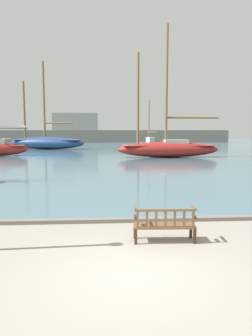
{
  "coord_description": "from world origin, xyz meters",
  "views": [
    {
      "loc": [
        -0.58,
        -6.34,
        2.96
      ],
      "look_at": [
        0.49,
        10.0,
        1.0
      ],
      "focal_mm": 35.0,
      "sensor_mm": 36.0,
      "label": 1
    }
  ],
  "objects_px": {
    "sailboat_distant_harbor": "(149,145)",
    "sailboat_far_port": "(168,147)",
    "park_bench": "(164,224)",
    "sailboat_nearest_port": "(47,142)"
  },
  "relations": [
    {
      "from": "sailboat_nearest_port",
      "to": "sailboat_distant_harbor",
      "type": "bearing_deg",
      "value": -8.73
    },
    {
      "from": "sailboat_far_port",
      "to": "sailboat_nearest_port",
      "type": "xyz_separation_m",
      "value": [
        -14.78,
        14.61,
        0.04
      ]
    },
    {
      "from": "sailboat_far_port",
      "to": "sailboat_distant_harbor",
      "type": "bearing_deg",
      "value": 91.21
    },
    {
      "from": "sailboat_distant_harbor",
      "to": "sailboat_far_port",
      "type": "bearing_deg",
      "value": -88.79
    },
    {
      "from": "park_bench",
      "to": "sailboat_distant_harbor",
      "type": "xyz_separation_m",
      "value": [
        4.67,
        37.11,
        0.28
      ]
    },
    {
      "from": "park_bench",
      "to": "sailboat_far_port",
      "type": "distance_m",
      "value": 25.23
    },
    {
      "from": "sailboat_distant_harbor",
      "to": "sailboat_nearest_port",
      "type": "bearing_deg",
      "value": 171.27
    },
    {
      "from": "sailboat_distant_harbor",
      "to": "park_bench",
      "type": "bearing_deg",
      "value": -97.17
    },
    {
      "from": "park_bench",
      "to": "sailboat_nearest_port",
      "type": "distance_m",
      "value": 40.56
    },
    {
      "from": "park_bench",
      "to": "sailboat_distant_harbor",
      "type": "distance_m",
      "value": 37.4
    }
  ]
}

